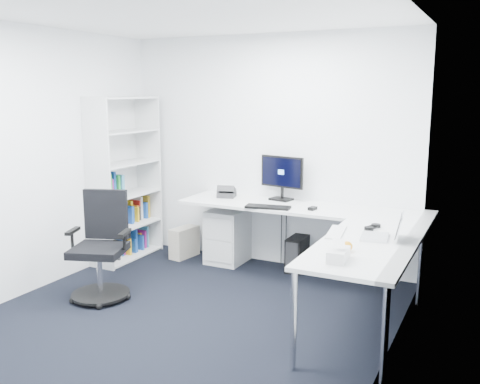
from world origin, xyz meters
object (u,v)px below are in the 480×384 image
at_px(laptop, 375,225).
at_px(monitor, 281,178).
at_px(l_desk, 289,250).
at_px(task_chair, 98,247).
at_px(bookshelf, 124,179).

bearing_deg(laptop, monitor, 131.69).
height_order(l_desk, laptop, laptop).
height_order(l_desk, task_chair, task_chair).
xyz_separation_m(l_desk, task_chair, (-1.56, -1.16, 0.13)).
height_order(task_chair, monitor, monitor).
relative_size(bookshelf, monitor, 3.62).
bearing_deg(task_chair, bookshelf, 97.82).
distance_m(task_chair, laptop, 2.66).
height_order(task_chair, laptop, task_chair).
distance_m(monitor, laptop, 1.77).
bearing_deg(task_chair, l_desk, 17.50).
distance_m(l_desk, laptop, 1.28).
xyz_separation_m(task_chair, monitor, (1.24, 1.72, 0.54)).
xyz_separation_m(l_desk, bookshelf, (-2.17, 0.05, 0.59)).
bearing_deg(task_chair, laptop, -6.59).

